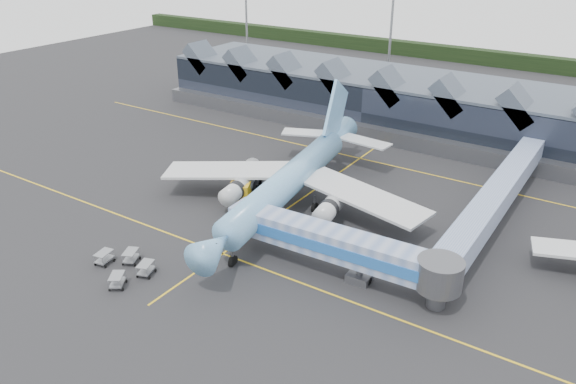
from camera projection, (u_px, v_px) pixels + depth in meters
The scene contains 9 objects.
ground at pixel (262, 226), 72.43m from camera, with size 260.00×260.00×0.00m, color #242426.
taxi_stripes at pixel (303, 198), 79.98m from camera, with size 120.00×60.00×0.01m.
tree_line_far at pixel (495, 58), 154.59m from camera, with size 260.00×4.00×4.00m, color black.
terminal at pixel (383, 98), 108.58m from camera, with size 90.00×22.25×12.52m.
light_masts at pixel (550, 60), 104.05m from camera, with size 132.40×42.56×22.45m.
main_airliner at pixel (292, 178), 76.00m from camera, with size 38.59×44.80×14.41m.
jet_bridge at pixel (351, 249), 60.23m from camera, with size 27.15×4.89×5.54m.
fuel_truck at pixel (247, 179), 80.80m from camera, with size 6.66×10.58×3.65m.
baggage_carts at pixel (125, 265), 62.65m from camera, with size 7.53×6.66×1.47m.
Camera 1 is at (37.67, -51.23, 35.14)m, focal length 35.00 mm.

